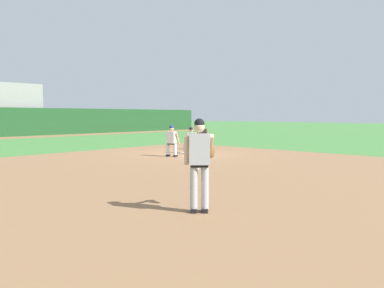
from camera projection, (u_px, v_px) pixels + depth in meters
The scene contains 10 objects.
ground_plane at pixel (185, 154), 18.51m from camera, with size 160.00×160.00×0.00m, color #47843D.
infield_dirt_patch at pixel (189, 171), 12.95m from camera, with size 18.00×18.00×0.01m, color #936B47.
warning_track_strip at pixel (17, 138), 32.02m from camera, with size 48.00×3.20×0.01m, color #936B47.
first_base_bag at pixel (185, 153), 18.51m from camera, with size 0.38×0.38×0.09m, color white.
baseball at pixel (198, 169), 13.05m from camera, with size 0.07×0.07×0.07m, color white.
pitcher at pixel (200, 159), 7.34m from camera, with size 0.85×0.55×1.86m.
first_baseman at pixel (191, 139), 18.75m from camera, with size 0.74×1.08×1.34m.
baserunner at pixel (172, 140), 17.26m from camera, with size 0.55×0.66×1.46m.
umpire at pixel (203, 135), 20.74m from camera, with size 0.66×0.68×1.46m.
outfield_wall at pixel (7, 122), 33.27m from camera, with size 48.00×0.50×2.60m.
Camera 1 is at (-13.33, -12.72, 1.93)m, focal length 35.00 mm.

